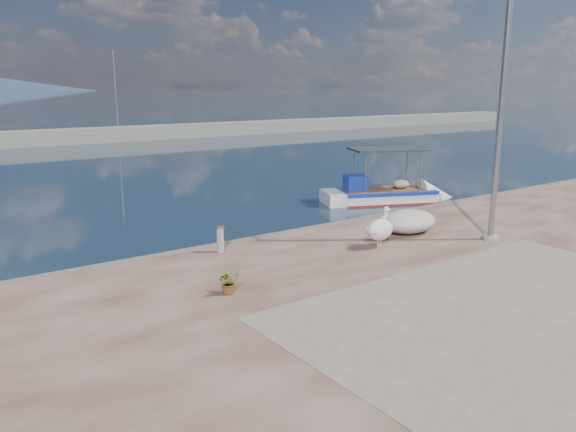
# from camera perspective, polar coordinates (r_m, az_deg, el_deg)

# --- Properties ---
(ground) EXTENTS (1400.00, 1400.00, 0.00)m
(ground) POSITION_cam_1_polar(r_m,az_deg,el_deg) (12.17, 10.59, -9.29)
(ground) COLOR #162635
(ground) RESTS_ON ground
(quay_patch) EXTENTS (9.00, 7.00, 0.01)m
(quay_patch) POSITION_cam_1_polar(r_m,az_deg,el_deg) (11.13, 25.75, -9.79)
(quay_patch) COLOR gray
(quay_patch) RESTS_ON quay
(breakwater) EXTENTS (120.00, 2.20, 7.50)m
(breakwater) POSITION_cam_1_polar(r_m,az_deg,el_deg) (48.58, -25.87, 7.05)
(breakwater) COLOR gray
(breakwater) RESTS_ON ground
(boat_right) EXTENTS (5.52, 3.66, 2.53)m
(boat_right) POSITION_cam_1_polar(r_m,az_deg,el_deg) (23.10, 9.78, 1.92)
(boat_right) COLOR white
(boat_right) RESTS_ON ground
(pelican) EXTENTS (1.09, 0.66, 1.04)m
(pelican) POSITION_cam_1_polar(r_m,az_deg,el_deg) (14.67, 9.34, -1.30)
(pelican) COLOR tan
(pelican) RESTS_ON quay
(lamp_post) EXTENTS (0.44, 0.96, 7.00)m
(lamp_post) POSITION_cam_1_polar(r_m,az_deg,el_deg) (15.82, 20.70, 9.39)
(lamp_post) COLOR gray
(lamp_post) RESTS_ON quay
(bollard_near) EXTENTS (0.23, 0.23, 0.70)m
(bollard_near) POSITION_cam_1_polar(r_m,az_deg,el_deg) (14.17, -6.89, -2.18)
(bollard_near) COLOR gray
(bollard_near) RESTS_ON quay
(potted_plant) EXTENTS (0.51, 0.46, 0.50)m
(potted_plant) POSITION_cam_1_polar(r_m,az_deg,el_deg) (11.41, -6.02, -6.65)
(potted_plant) COLOR #33722D
(potted_plant) RESTS_ON quay
(net_pile_d) EXTENTS (1.73, 1.30, 0.65)m
(net_pile_d) POSITION_cam_1_polar(r_m,az_deg,el_deg) (16.34, 12.14, -0.53)
(net_pile_d) COLOR beige
(net_pile_d) RESTS_ON quay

